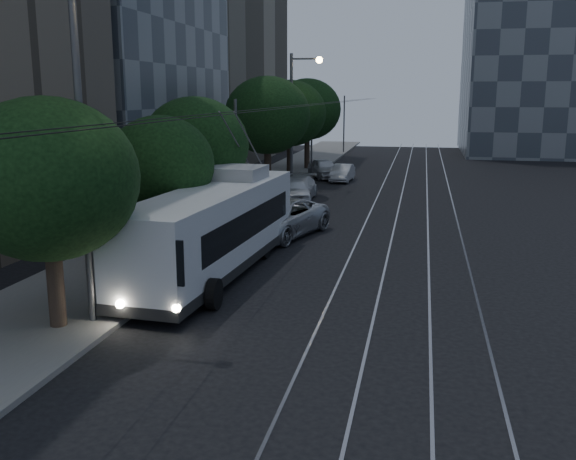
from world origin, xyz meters
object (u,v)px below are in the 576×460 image
(car_white_b, at_px, (298,188))
(car_white_d, at_px, (324,168))
(car_white_a, at_px, (296,190))
(streetlamp_far, at_px, (297,107))
(trolleybus, at_px, (216,228))
(streetlamp_near, at_px, (94,119))
(pickup_silver, at_px, (279,219))
(car_white_c, at_px, (342,173))

(car_white_b, xyz_separation_m, car_white_d, (0.00, 10.29, 0.04))
(car_white_a, relative_size, streetlamp_far, 0.44)
(trolleybus, bearing_deg, streetlamp_far, 96.91)
(car_white_b, xyz_separation_m, streetlamp_near, (-1.10, -21.93, 4.92))
(car_white_a, bearing_deg, trolleybus, -103.67)
(car_white_d, bearing_deg, streetlamp_near, -116.87)
(car_white_a, bearing_deg, streetlamp_far, 86.04)
(car_white_b, xyz_separation_m, streetlamp_far, (-1.10, 5.36, 4.68))
(car_white_a, bearing_deg, car_white_b, 75.60)
(pickup_silver, height_order, car_white_b, pickup_silver)
(pickup_silver, height_order, car_white_c, pickup_silver)
(car_white_b, bearing_deg, trolleybus, -91.34)
(car_white_c, distance_m, car_white_d, 2.21)
(car_white_b, height_order, car_white_d, car_white_d)
(car_white_d, bearing_deg, car_white_a, -114.92)
(car_white_c, bearing_deg, pickup_silver, -88.21)
(car_white_b, relative_size, streetlamp_far, 0.54)
(car_white_a, xyz_separation_m, car_white_c, (1.58, 9.37, -0.05))
(car_white_a, relative_size, car_white_b, 0.82)
(car_white_d, height_order, streetlamp_near, streetlamp_near)
(streetlamp_near, bearing_deg, trolleybus, 77.19)
(car_white_a, distance_m, streetlamp_far, 7.69)
(car_white_b, bearing_deg, car_white_c, 77.73)
(pickup_silver, bearing_deg, car_white_a, 112.80)
(car_white_b, bearing_deg, car_white_a, -92.04)
(car_white_a, xyz_separation_m, car_white_b, (0.00, 0.63, 0.02))
(car_white_d, bearing_deg, car_white_b, -114.92)
(pickup_silver, height_order, streetlamp_near, streetlamp_near)
(car_white_c, xyz_separation_m, streetlamp_far, (-2.68, -3.39, 4.76))
(car_white_c, relative_size, streetlamp_near, 0.40)
(car_white_c, bearing_deg, car_white_a, -96.21)
(car_white_a, height_order, car_white_d, car_white_d)
(car_white_b, distance_m, car_white_d, 10.29)
(streetlamp_near, distance_m, streetlamp_far, 27.29)
(pickup_silver, relative_size, car_white_d, 1.36)
(car_white_d, bearing_deg, pickup_silver, -111.91)
(trolleybus, relative_size, car_white_a, 3.03)
(trolleybus, relative_size, streetlamp_far, 1.34)
(car_white_c, relative_size, car_white_d, 0.86)
(streetlamp_far, bearing_deg, car_white_c, 51.65)
(car_white_c, bearing_deg, streetlamp_near, -91.64)
(car_white_b, bearing_deg, streetlamp_far, 99.60)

